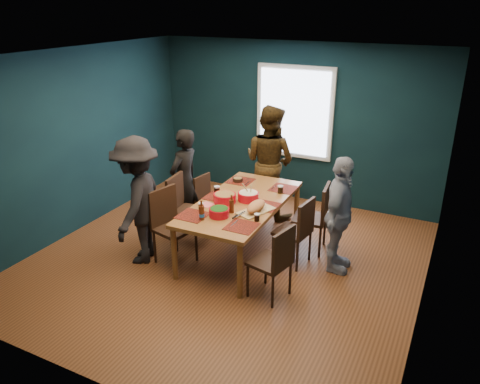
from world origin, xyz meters
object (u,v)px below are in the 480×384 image
(chair_left_far, at_px, (207,198))
(chair_left_near, at_px, (169,220))
(chair_left_mid, at_px, (182,204))
(person_far_left, at_px, (184,181))
(bowl_herbs, at_px, (219,212))
(chair_right_near, at_px, (276,258))
(person_near_left, at_px, (137,201))
(chair_right_mid, at_px, (299,227))
(chair_right_far, at_px, (317,213))
(dining_table, at_px, (241,206))
(cutting_board, at_px, (256,207))
(bowl_dumpling, at_px, (248,196))
(person_right, at_px, (339,215))
(bowl_salad, at_px, (225,198))
(person_back, at_px, (269,162))

(chair_left_far, relative_size, chair_left_near, 0.81)
(chair_left_mid, relative_size, person_far_left, 0.64)
(bowl_herbs, bearing_deg, chair_right_near, -15.28)
(person_near_left, bearing_deg, chair_left_near, 96.29)
(chair_right_mid, xyz_separation_m, person_far_left, (-1.90, 0.23, 0.25))
(chair_left_near, bearing_deg, person_near_left, -142.53)
(chair_right_far, relative_size, person_near_left, 0.57)
(dining_table, height_order, person_near_left, person_near_left)
(chair_right_mid, bearing_deg, person_near_left, -149.10)
(person_far_left, distance_m, cutting_board, 1.52)
(chair_left_near, xyz_separation_m, bowl_herbs, (0.74, 0.03, 0.26))
(chair_left_mid, height_order, chair_right_near, chair_left_mid)
(chair_left_far, bearing_deg, dining_table, -23.33)
(chair_left_mid, xyz_separation_m, bowl_dumpling, (0.98, 0.14, 0.26))
(bowl_dumpling, height_order, cutting_board, bowl_dumpling)
(bowl_dumpling, bearing_deg, dining_table, -133.68)
(chair_left_far, distance_m, cutting_board, 1.44)
(person_near_left, bearing_deg, chair_left_mid, 142.51)
(dining_table, xyz_separation_m, cutting_board, (0.32, -0.22, 0.14))
(bowl_dumpling, relative_size, cutting_board, 0.44)
(person_far_left, height_order, person_right, person_far_left)
(person_far_left, bearing_deg, chair_left_near, 24.58)
(person_near_left, bearing_deg, person_right, 92.84)
(chair_right_near, distance_m, person_far_left, 2.24)
(chair_left_near, height_order, bowl_salad, chair_left_near)
(chair_right_near, bearing_deg, bowl_dumpling, 144.53)
(person_far_left, bearing_deg, person_right, 91.64)
(chair_right_mid, bearing_deg, chair_right_near, -79.69)
(chair_right_near, xyz_separation_m, bowl_salad, (-1.02, 0.66, 0.31))
(chair_right_far, distance_m, bowl_herbs, 1.46)
(person_right, height_order, bowl_dumpling, person_right)
(bowl_herbs, bearing_deg, cutting_board, 42.51)
(person_back, bearing_deg, chair_left_mid, 75.16)
(chair_right_near, distance_m, cutting_board, 0.83)
(person_right, distance_m, bowl_dumpling, 1.23)
(chair_left_far, distance_m, chair_left_mid, 0.61)
(person_near_left, distance_m, bowl_herbs, 1.13)
(chair_left_near, relative_size, chair_right_mid, 1.09)
(chair_left_mid, relative_size, person_near_left, 0.59)
(chair_right_far, xyz_separation_m, bowl_salad, (-1.08, -0.67, 0.28))
(chair_right_far, xyz_separation_m, chair_right_near, (-0.06, -1.33, -0.03))
(chair_left_near, height_order, chair_right_mid, chair_left_near)
(chair_right_far, xyz_separation_m, person_near_left, (-2.05, -1.29, 0.29))
(chair_right_far, height_order, person_near_left, person_near_left)
(dining_table, bearing_deg, person_far_left, 163.17)
(person_right, xyz_separation_m, bowl_dumpling, (-1.22, -0.11, 0.08))
(chair_left_mid, distance_m, bowl_herbs, 1.03)
(chair_right_far, relative_size, person_back, 0.54)
(chair_left_far, bearing_deg, cutting_board, -23.96)
(person_far_left, relative_size, person_near_left, 0.92)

